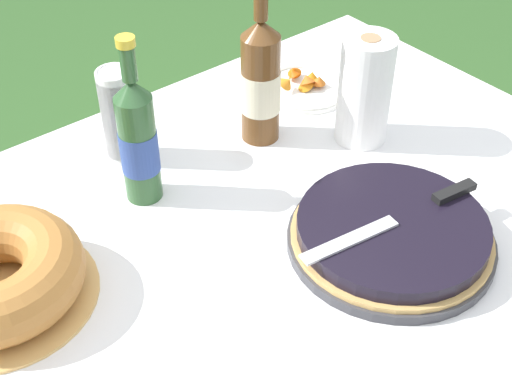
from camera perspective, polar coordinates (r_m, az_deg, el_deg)
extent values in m
cube|color=brown|center=(1.32, 0.62, -3.71)|extent=(1.47, 1.05, 0.03)
cylinder|color=brown|center=(2.19, 6.47, 3.23)|extent=(0.06, 0.06, 0.73)
cube|color=white|center=(1.31, 0.63, -3.08)|extent=(1.48, 1.06, 0.00)
cube|color=white|center=(1.70, -10.88, 5.14)|extent=(1.48, 0.00, 0.10)
cube|color=white|center=(1.81, 19.10, 5.93)|extent=(0.00, 1.06, 0.10)
cylinder|color=#38383D|center=(1.29, 10.69, -3.90)|extent=(0.37, 0.37, 0.02)
cylinder|color=tan|center=(1.28, 10.77, -3.42)|extent=(0.36, 0.36, 0.01)
cylinder|color=black|center=(1.27, 10.88, -2.79)|extent=(0.34, 0.34, 0.03)
cube|color=silver|center=(1.21, 7.52, -3.81)|extent=(0.19, 0.05, 0.00)
cube|color=black|center=(1.34, 15.58, 0.02)|extent=(0.09, 0.03, 0.01)
cylinder|color=tan|center=(1.26, -19.64, -7.80)|extent=(0.32, 0.32, 0.01)
cylinder|color=white|center=(1.48, -10.61, 4.31)|extent=(0.07, 0.07, 0.09)
cylinder|color=white|center=(1.47, -10.67, 4.73)|extent=(0.07, 0.07, 0.09)
cylinder|color=white|center=(1.46, -10.73, 5.14)|extent=(0.07, 0.07, 0.09)
cylinder|color=white|center=(1.46, -10.79, 5.56)|extent=(0.07, 0.07, 0.09)
cylinder|color=white|center=(1.45, -10.85, 5.99)|extent=(0.07, 0.07, 0.09)
cylinder|color=white|center=(1.44, -10.91, 6.42)|extent=(0.07, 0.07, 0.09)
cylinder|color=white|center=(1.44, -10.98, 6.85)|extent=(0.07, 0.07, 0.09)
cylinder|color=white|center=(1.43, -11.04, 7.29)|extent=(0.07, 0.07, 0.09)
cylinder|color=white|center=(1.42, -11.11, 7.73)|extent=(0.07, 0.07, 0.09)
torus|color=white|center=(1.40, -11.35, 9.38)|extent=(0.07, 0.07, 0.01)
cylinder|color=#2D562D|center=(1.33, -9.33, 3.43)|extent=(0.07, 0.07, 0.22)
cylinder|color=#334C93|center=(1.34, -9.31, 3.28)|extent=(0.07, 0.07, 0.08)
cone|color=#2D562D|center=(1.26, -9.94, 8.12)|extent=(0.07, 0.07, 0.04)
cylinder|color=#2D562D|center=(1.24, -10.20, 10.10)|extent=(0.03, 0.03, 0.06)
cylinder|color=gold|center=(1.22, -10.42, 11.76)|extent=(0.03, 0.03, 0.02)
cylinder|color=brown|center=(1.48, 0.36, 8.26)|extent=(0.08, 0.08, 0.24)
cylinder|color=beige|center=(1.48, 0.36, 8.10)|extent=(0.08, 0.08, 0.09)
cone|color=brown|center=(1.41, 0.38, 12.97)|extent=(0.08, 0.08, 0.04)
cylinder|color=brown|center=(1.39, 0.39, 14.83)|extent=(0.03, 0.03, 0.06)
cylinder|color=white|center=(1.69, 3.95, 8.20)|extent=(0.20, 0.20, 0.01)
torus|color=white|center=(1.69, 3.96, 8.43)|extent=(0.20, 0.20, 0.01)
cone|color=#C65F1E|center=(1.68, 4.08, 8.99)|extent=(0.06, 0.05, 0.05)
cone|color=#B06A0F|center=(1.70, 4.51, 9.27)|extent=(0.05, 0.05, 0.03)
cone|color=#D15A0A|center=(1.72, 3.07, 9.66)|extent=(0.04, 0.04, 0.03)
cone|color=#C1601C|center=(1.68, 5.07, 8.93)|extent=(0.04, 0.04, 0.02)
cone|color=#B75516|center=(1.70, 4.33, 8.89)|extent=(0.03, 0.04, 0.03)
cone|color=#BD5218|center=(1.70, 4.92, 8.81)|extent=(0.04, 0.04, 0.03)
cone|color=orange|center=(1.67, 3.89, 8.66)|extent=(0.05, 0.05, 0.04)
cone|color=#C04B0A|center=(1.71, 2.97, 9.49)|extent=(0.04, 0.04, 0.03)
cone|color=orange|center=(1.66, 2.52, 8.80)|extent=(0.04, 0.04, 0.05)
cylinder|color=white|center=(1.49, 8.70, 8.07)|extent=(0.11, 0.11, 0.23)
cylinder|color=#9E7A56|center=(1.43, 9.17, 12.08)|extent=(0.04, 0.04, 0.00)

